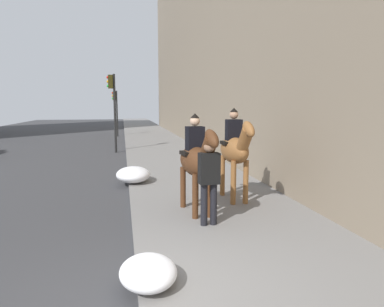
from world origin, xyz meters
The scene contains 8 objects.
sidewalk_slab centered at (0.00, -2.06, 0.06)m, with size 120.00×4.12×0.12m, color slate.
mounted_horse_near centered at (3.50, -1.45, 1.33)m, with size 2.15×0.74×2.23m.
mounted_horse_far centered at (4.38, -2.62, 1.43)m, with size 2.15×0.61×2.34m.
pedestrian_greeting centered at (2.66, -1.52, 1.10)m, with size 0.28×0.42×1.70m.
traffic_light_near_curb centered at (15.18, 0.60, 2.75)m, with size 0.20×0.44×4.13m.
traffic_light_far_curb centered at (25.14, 0.64, 2.45)m, with size 0.20×0.44×3.65m.
snow_pile_near centered at (0.48, -0.15, 0.30)m, with size 1.01×0.78×0.35m, color white.
snow_pile_far centered at (7.03, -0.15, 0.36)m, with size 1.38×1.06×0.48m, color white.
Camera 1 is at (-4.06, 0.14, 2.53)m, focal length 33.17 mm.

